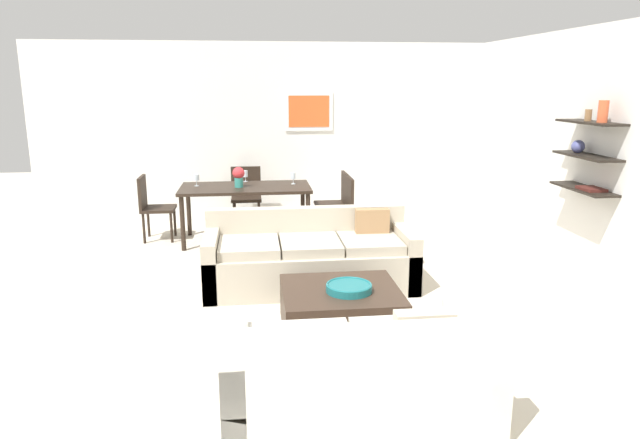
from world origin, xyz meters
TOP-DOWN VIEW (x-y plane):
  - ground_plane at (0.00, 0.00)m, footprint 18.00×18.00m
  - back_wall_unit at (0.30, 3.53)m, footprint 8.40×0.09m
  - right_wall_shelf_unit at (3.03, 0.59)m, footprint 0.34×8.20m
  - sofa_beige at (-0.06, 0.34)m, footprint 2.17×0.90m
  - loveseat_white at (-0.01, -2.19)m, footprint 1.67×0.90m
  - coffee_table at (0.09, -0.83)m, footprint 1.00×0.92m
  - decorative_bowl at (0.15, -0.90)m, footprint 0.39×0.39m
  - dining_table at (-0.73, 2.22)m, footprint 1.72×0.89m
  - dining_chair_right_near at (0.53, 2.01)m, footprint 0.44×0.44m
  - dining_chair_head at (-0.73, 3.07)m, footprint 0.44×0.44m
  - dining_chair_left_far at (-2.00, 2.42)m, footprint 0.44×0.44m
  - dining_chair_right_far at (0.53, 2.42)m, footprint 0.44×0.44m
  - wine_glass_right_far at (-0.08, 2.33)m, footprint 0.06×0.06m
  - wine_glass_head at (-0.73, 2.60)m, footprint 0.06×0.06m
  - wine_glass_left_far at (-1.38, 2.33)m, footprint 0.08×0.08m
  - centerpiece_vase at (-0.82, 2.16)m, footprint 0.16×0.16m

SIDE VIEW (x-z plane):
  - ground_plane at x=0.00m, z-range 0.00..0.00m
  - coffee_table at x=0.09m, z-range 0.00..0.38m
  - sofa_beige at x=-0.06m, z-range -0.10..0.68m
  - loveseat_white at x=-0.01m, z-range -0.10..0.68m
  - decorative_bowl at x=0.15m, z-range 0.38..0.45m
  - dining_chair_right_near at x=0.53m, z-range 0.06..0.94m
  - dining_chair_head at x=-0.73m, z-range 0.06..0.94m
  - dining_chair_left_far at x=-2.00m, z-range 0.06..0.94m
  - dining_chair_right_far at x=0.53m, z-range 0.06..0.94m
  - dining_table at x=-0.73m, z-range 0.30..1.05m
  - wine_glass_head at x=-0.73m, z-range 0.78..0.93m
  - wine_glass_right_far at x=-0.08m, z-range 0.78..0.93m
  - wine_glass_left_far at x=-1.38m, z-range 0.78..0.94m
  - centerpiece_vase at x=-0.82m, z-range 0.77..1.04m
  - right_wall_shelf_unit at x=3.03m, z-range 0.00..2.70m
  - back_wall_unit at x=0.30m, z-range 0.00..2.70m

